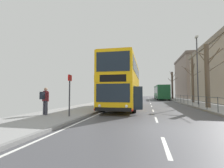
# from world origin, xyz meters

# --- Properties ---
(ground) EXTENTS (15.80, 140.00, 0.20)m
(ground) POSITION_xyz_m (-0.72, -0.00, 0.04)
(ground) COLOR #48484D
(double_decker_bus_main) EXTENTS (3.33, 10.91, 4.56)m
(double_decker_bus_main) POSITION_xyz_m (-2.73, 8.71, 2.38)
(double_decker_bus_main) COLOR #F4B20F
(double_decker_bus_main) RESTS_ON ground
(background_bus_far_lane) EXTENTS (2.77, 10.70, 3.17)m
(background_bus_far_lane) POSITION_xyz_m (2.70, 31.44, 1.73)
(background_bus_far_lane) COLOR #19512D
(background_bus_far_lane) RESTS_ON ground
(pedestrian_railing_far_kerb) EXTENTS (0.05, 21.96, 1.10)m
(pedestrian_railing_far_kerb) POSITION_xyz_m (4.45, 12.47, 0.88)
(pedestrian_railing_far_kerb) COLOR #2D3338
(pedestrian_railing_far_kerb) RESTS_ON ground
(pedestrian_with_backpack) EXTENTS (0.55, 0.58, 1.73)m
(pedestrian_with_backpack) POSITION_xyz_m (-6.83, 2.13, 1.16)
(pedestrian_with_backpack) COLOR #383842
(pedestrian_with_backpack) RESTS_ON ground
(bus_stop_sign_near) EXTENTS (0.08, 0.44, 2.49)m
(bus_stop_sign_near) POSITION_xyz_m (-5.04, 1.90, 1.68)
(bus_stop_sign_near) COLOR #2D2D33
(bus_stop_sign_near) RESTS_ON ground
(street_lamp_far_side) EXTENTS (0.28, 0.60, 8.42)m
(street_lamp_far_side) POSITION_xyz_m (5.60, 14.49, 4.97)
(street_lamp_far_side) COLOR #38383D
(street_lamp_far_side) RESTS_ON ground
(bare_tree_far_00) EXTENTS (1.99, 3.07, 7.01)m
(bare_tree_far_00) POSITION_xyz_m (5.70, 35.64, 3.57)
(bare_tree_far_00) COLOR #423328
(bare_tree_far_00) RESTS_ON ground
(bare_tree_far_01) EXTENTS (2.53, 3.15, 6.64)m
(bare_tree_far_01) POSITION_xyz_m (5.25, 10.19, 3.33)
(bare_tree_far_01) COLOR brown
(bare_tree_far_01) RESTS_ON ground
(bare_tree_far_02) EXTENTS (2.75, 2.10, 7.65)m
(bare_tree_far_02) POSITION_xyz_m (6.19, 19.14, 3.60)
(bare_tree_far_02) COLOR brown
(bare_tree_far_02) RESTS_ON ground
(background_building_00) EXTENTS (8.65, 18.38, 12.45)m
(background_building_00) POSITION_xyz_m (13.67, 46.39, 6.25)
(background_building_00) COLOR slate
(background_building_00) RESTS_ON ground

